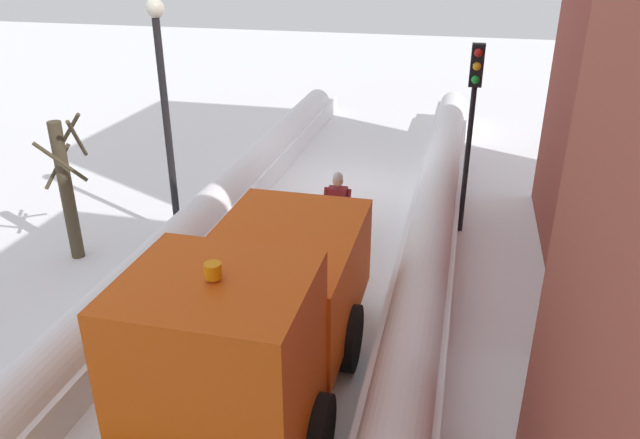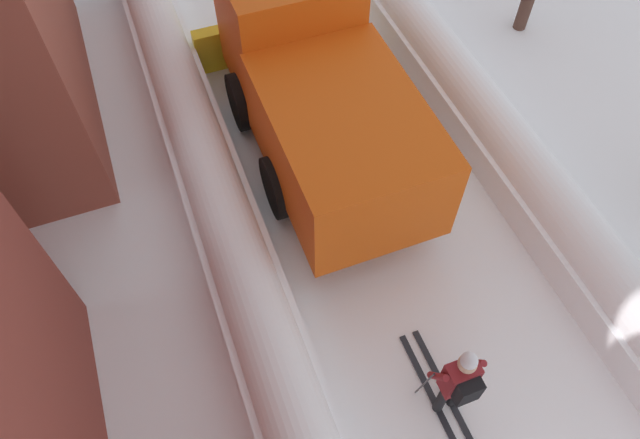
% 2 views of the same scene
% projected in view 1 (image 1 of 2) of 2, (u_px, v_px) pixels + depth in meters
% --- Properties ---
extents(snowbank_right, '(1.10, 36.00, 1.07)m').
position_uv_depth(snowbank_right, '(40.00, 388.00, 8.94)').
color(snowbank_right, white).
rests_on(snowbank_right, ground).
extents(plow_truck, '(3.20, 5.98, 3.12)m').
position_uv_depth(plow_truck, '(258.00, 318.00, 8.80)').
color(plow_truck, '#DB510F').
rests_on(plow_truck, ground).
extents(skier, '(0.62, 1.80, 1.81)m').
position_uv_depth(skier, '(338.00, 206.00, 13.66)').
color(skier, black).
rests_on(skier, ground).
extents(traffic_light_pole, '(0.28, 0.42, 4.41)m').
position_uv_depth(traffic_light_pole, '(473.00, 105.00, 13.46)').
color(traffic_light_pole, black).
rests_on(traffic_light_pole, ground).
extents(street_lamp, '(0.40, 0.40, 5.33)m').
position_uv_depth(street_lamp, '(164.00, 95.00, 13.18)').
color(street_lamp, black).
rests_on(street_lamp, ground).
extents(bare_tree_near, '(1.00, 1.28, 3.23)m').
position_uv_depth(bare_tree_near, '(67.00, 187.00, 12.96)').
color(bare_tree_near, '#453C2A').
rests_on(bare_tree_near, ground).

